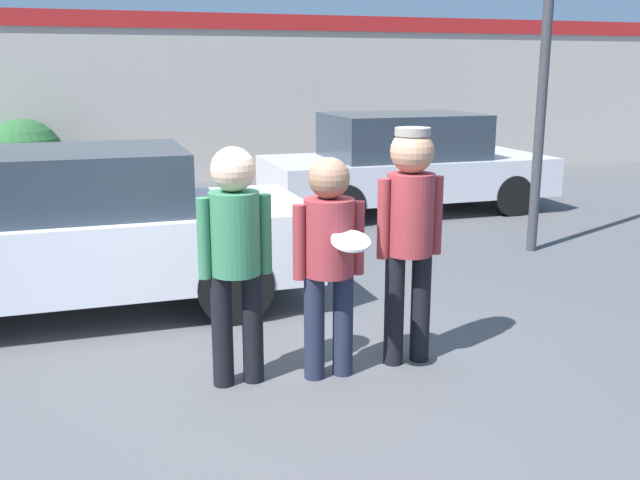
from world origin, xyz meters
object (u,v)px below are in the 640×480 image
parked_car_far (405,163)px  shrub (24,158)px  person_left (235,246)px  parked_car_near (67,231)px  person_right (410,223)px  person_middle_with_frisbee (329,250)px

parked_car_far → shrub: parked_car_far is taller
person_left → parked_car_far: size_ratio=0.38×
person_left → parked_car_far: (3.82, 5.52, -0.26)m
person_left → parked_car_near: (-1.16, 2.04, -0.26)m
person_right → shrub: 9.28m
parked_car_far → shrub: bearing=151.9°
person_middle_with_frisbee → parked_car_near: person_middle_with_frisbee is taller
person_right → parked_car_far: person_right is taller
person_middle_with_frisbee → parked_car_near: 2.81m
parked_car_far → person_right: bearing=-114.4°
parked_car_near → shrub: bearing=97.2°
person_middle_with_frisbee → shrub: 9.12m
person_left → parked_car_far: 6.72m
person_right → parked_car_far: 6.10m
person_right → shrub: bearing=110.9°
person_middle_with_frisbee → person_right: person_right is taller
person_left → shrub: person_left is taller
person_middle_with_frisbee → parked_car_near: (-1.82, 2.13, -0.20)m
person_left → shrub: size_ratio=1.24×
person_middle_with_frisbee → shrub: bearing=106.9°
person_left → person_middle_with_frisbee: 0.67m
person_right → shrub: (-3.31, 8.66, -0.41)m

